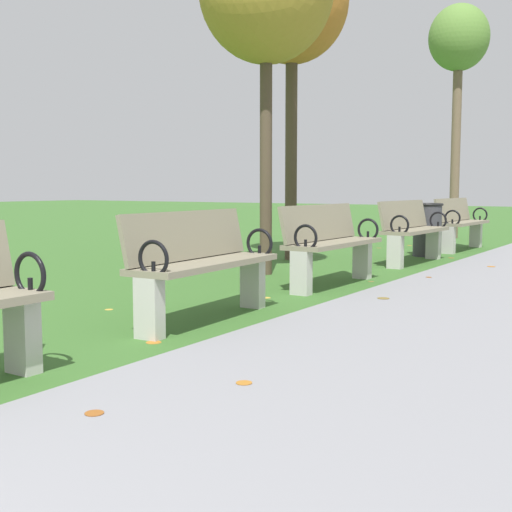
# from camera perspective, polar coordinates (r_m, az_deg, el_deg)

# --- Properties ---
(park_bench_3) EXTENTS (0.54, 1.62, 0.90)m
(park_bench_3) POSITION_cam_1_polar(r_m,az_deg,el_deg) (5.53, -4.63, -0.52)
(park_bench_3) COLOR gray
(park_bench_3) RESTS_ON ground
(park_bench_4) EXTENTS (0.49, 1.61, 0.90)m
(park_bench_4) POSITION_cam_1_polar(r_m,az_deg,el_deg) (7.53, 6.27, 1.16)
(park_bench_4) COLOR gray
(park_bench_4) RESTS_ON ground
(park_bench_5) EXTENTS (0.51, 1.61, 0.90)m
(park_bench_5) POSITION_cam_1_polar(r_m,az_deg,el_deg) (9.96, 13.05, 2.18)
(park_bench_5) COLOR gray
(park_bench_5) RESTS_ON ground
(park_bench_6) EXTENTS (0.53, 1.62, 0.90)m
(park_bench_6) POSITION_cam_1_polar(r_m,az_deg,el_deg) (12.25, 16.85, 2.74)
(park_bench_6) COLOR gray
(park_bench_6) RESTS_ON ground
(tree_2) EXTENTS (1.66, 1.66, 4.72)m
(tree_2) POSITION_cam_1_polar(r_m,az_deg,el_deg) (10.53, 3.05, 20.53)
(tree_2) COLOR #4C3D2D
(tree_2) RESTS_ON ground
(tree_3) EXTENTS (1.25, 1.25, 4.89)m
(tree_3) POSITION_cam_1_polar(r_m,az_deg,el_deg) (15.40, 16.72, 16.71)
(tree_3) COLOR brown
(tree_3) RESTS_ON ground
(trash_bin) EXTENTS (0.48, 0.48, 0.84)m
(trash_bin) POSITION_cam_1_polar(r_m,az_deg,el_deg) (11.05, 14.24, 2.18)
(trash_bin) COLOR #38383D
(trash_bin) RESTS_ON ground
(scattered_leaves) EXTENTS (4.84, 16.09, 0.02)m
(scattered_leaves) POSITION_cam_1_polar(r_m,az_deg,el_deg) (7.89, 12.04, -2.17)
(scattered_leaves) COLOR gold
(scattered_leaves) RESTS_ON ground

